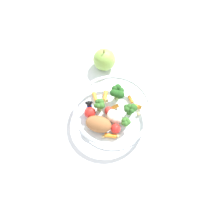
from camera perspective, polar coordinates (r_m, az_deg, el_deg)
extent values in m
plane|color=white|center=(0.81, 0.42, 0.19)|extent=(2.40, 2.40, 0.00)
cylinder|color=white|center=(0.80, 0.00, -0.73)|extent=(0.21, 0.21, 0.01)
torus|color=white|center=(0.76, 0.00, 0.61)|extent=(0.22, 0.22, 0.01)
ellipsoid|color=#935B33|center=(0.76, -2.80, -2.50)|extent=(0.05, 0.07, 0.04)
cylinder|color=#8EB766|center=(0.78, 3.65, -0.07)|extent=(0.02, 0.02, 0.02)
sphere|color=#2D6023|center=(0.76, 3.59, -0.06)|extent=(0.02, 0.02, 0.02)
sphere|color=#2D6023|center=(0.76, 4.14, 0.23)|extent=(0.01, 0.01, 0.01)
sphere|color=#2D6023|center=(0.76, 4.42, 0.84)|extent=(0.02, 0.02, 0.02)
sphere|color=#2D6023|center=(0.76, 4.26, 1.18)|extent=(0.02, 0.02, 0.02)
sphere|color=#2D6023|center=(0.76, 3.66, 1.43)|extent=(0.02, 0.02, 0.02)
sphere|color=#2D6023|center=(0.76, 3.00, 1.02)|extent=(0.01, 0.01, 0.01)
sphere|color=#2D6023|center=(0.76, 3.12, 0.55)|extent=(0.02, 0.02, 0.02)
cylinder|color=#7FAD5B|center=(0.77, 2.84, -2.52)|extent=(0.01, 0.01, 0.02)
sphere|color=#386B28|center=(0.75, 2.85, -2.37)|extent=(0.02, 0.02, 0.02)
sphere|color=#386B28|center=(0.75, 3.17, -2.38)|extent=(0.01, 0.01, 0.01)
sphere|color=#386B28|center=(0.75, 3.38, -2.09)|extent=(0.01, 0.01, 0.01)
sphere|color=#386B28|center=(0.75, 3.22, -1.76)|extent=(0.01, 0.01, 0.01)
sphere|color=#386B28|center=(0.75, 2.93, -1.52)|extent=(0.01, 0.01, 0.01)
sphere|color=#386B28|center=(0.75, 2.67, -1.61)|extent=(0.01, 0.01, 0.01)
sphere|color=#386B28|center=(0.75, 2.52, -1.73)|extent=(0.01, 0.01, 0.01)
sphere|color=#386B28|center=(0.75, 2.42, -2.29)|extent=(0.01, 0.01, 0.01)
cylinder|color=#7FAD5B|center=(0.80, 1.12, 3.40)|extent=(0.02, 0.02, 0.03)
sphere|color=#23561E|center=(0.78, 1.13, 3.79)|extent=(0.02, 0.02, 0.02)
sphere|color=#23561E|center=(0.78, 1.71, 3.62)|extent=(0.02, 0.02, 0.02)
sphere|color=#23561E|center=(0.78, 1.89, 4.50)|extent=(0.02, 0.02, 0.02)
sphere|color=#23561E|center=(0.78, 1.38, 5.11)|extent=(0.02, 0.02, 0.02)
sphere|color=#23561E|center=(0.78, 0.57, 4.86)|extent=(0.02, 0.02, 0.02)
sphere|color=#23561E|center=(0.78, 0.39, 4.01)|extent=(0.02, 0.02, 0.02)
cylinder|color=#8EB766|center=(0.79, -2.61, 0.85)|extent=(0.01, 0.01, 0.02)
sphere|color=#386B28|center=(0.76, -2.87, 1.27)|extent=(0.02, 0.02, 0.02)
sphere|color=#386B28|center=(0.77, -2.18, 1.34)|extent=(0.02, 0.02, 0.02)
sphere|color=#386B28|center=(0.77, -2.36, 1.96)|extent=(0.02, 0.02, 0.02)
sphere|color=#386B28|center=(0.77, -2.87, 2.01)|extent=(0.02, 0.02, 0.02)
sphere|color=#386B28|center=(0.77, -3.29, 1.32)|extent=(0.01, 0.01, 0.01)
sphere|color=silver|center=(0.77, 0.49, -1.28)|extent=(0.03, 0.03, 0.03)
sphere|color=silver|center=(0.77, 1.45, -1.50)|extent=(0.03, 0.03, 0.03)
sphere|color=silver|center=(0.78, 1.09, -0.72)|extent=(0.02, 0.02, 0.02)
sphere|color=silver|center=(0.77, 0.28, -0.58)|extent=(0.03, 0.03, 0.03)
sphere|color=silver|center=(0.77, 0.12, -0.95)|extent=(0.03, 0.03, 0.03)
cube|color=yellow|center=(0.80, -4.61, 0.84)|extent=(0.02, 0.02, 0.00)
cylinder|color=#1933B2|center=(0.79, -4.68, 1.21)|extent=(0.02, 0.02, 0.02)
sphere|color=black|center=(0.78, -4.77, 1.74)|extent=(0.02, 0.02, 0.02)
sphere|color=black|center=(0.77, -4.31, 1.96)|extent=(0.01, 0.01, 0.01)
sphere|color=black|center=(0.77, -5.28, 1.87)|extent=(0.01, 0.01, 0.01)
cylinder|color=orange|center=(0.80, 0.70, 1.00)|extent=(0.02, 0.03, 0.01)
cylinder|color=orange|center=(0.76, -0.34, -4.91)|extent=(0.01, 0.03, 0.01)
cylinder|color=orange|center=(0.81, -1.41, 3.38)|extent=(0.03, 0.01, 0.01)
cylinder|color=orange|center=(0.81, 3.87, 2.65)|extent=(0.02, 0.02, 0.01)
cylinder|color=orange|center=(0.81, -3.56, 3.19)|extent=(0.03, 0.02, 0.01)
cylinder|color=orange|center=(0.80, 5.33, 1.18)|extent=(0.01, 0.02, 0.01)
sphere|color=red|center=(0.76, 0.77, -3.45)|extent=(0.03, 0.03, 0.03)
sphere|color=red|center=(0.78, -0.71, 0.24)|extent=(0.02, 0.02, 0.02)
sphere|color=red|center=(0.78, -4.57, -0.14)|extent=(0.03, 0.03, 0.03)
sphere|color=#D1B775|center=(0.78, -1.06, -1.09)|extent=(0.01, 0.01, 0.01)
sphere|color=#D1B775|center=(0.82, 0.27, 4.67)|extent=(0.01, 0.01, 0.01)
sphere|color=tan|center=(0.76, 1.17, -4.96)|extent=(0.01, 0.01, 0.01)
sphere|color=#D1B775|center=(0.79, 5.43, -0.63)|extent=(0.01, 0.01, 0.01)
sphere|color=#D1B775|center=(0.80, -1.19, 2.38)|extent=(0.01, 0.01, 0.01)
sphere|color=tan|center=(0.76, -1.85, -5.08)|extent=(0.01, 0.01, 0.01)
sphere|color=tan|center=(0.80, -1.88, 1.94)|extent=(0.01, 0.01, 0.01)
sphere|color=#D1B775|center=(0.80, -4.74, 1.77)|extent=(0.01, 0.01, 0.01)
sphere|color=#8CB74C|center=(0.86, -1.60, 10.78)|extent=(0.07, 0.07, 0.07)
cylinder|color=brown|center=(0.82, -1.67, 12.39)|extent=(0.00, 0.00, 0.01)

